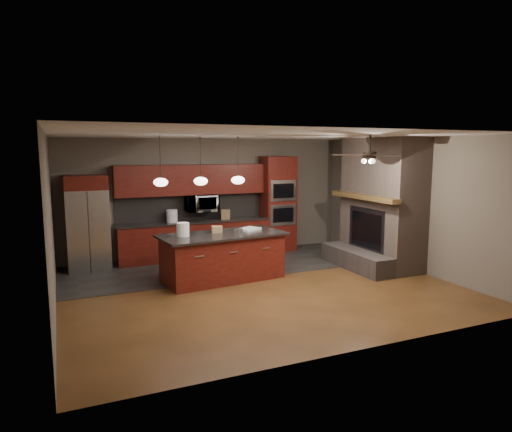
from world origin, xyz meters
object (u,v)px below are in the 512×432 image
oven_tower (278,204)px  counter_box (226,214)px  microwave (202,203)px  refrigerator (88,223)px  counter_bucket (172,216)px  cardboard_box (217,229)px  white_bucket (183,230)px  paint_tray (249,229)px  kitchen_island (223,256)px  paint_can (239,232)px

oven_tower → counter_box: size_ratio=10.43×
microwave → refrigerator: (-2.55, -0.13, -0.29)m
refrigerator → counter_box: refrigerator is taller
oven_tower → counter_bucket: bearing=179.8°
cardboard_box → white_bucket: bearing=-157.6°
microwave → cardboard_box: (-0.24, -1.85, -0.32)m
microwave → white_bucket: microwave is taller
white_bucket → counter_bucket: size_ratio=0.91×
microwave → paint_tray: 1.94m
oven_tower → white_bucket: bearing=-147.1°
microwave → counter_box: microwave is taller
microwave → refrigerator: refrigerator is taller
refrigerator → kitchen_island: bearing=-38.5°
kitchen_island → white_bucket: 0.97m
oven_tower → cardboard_box: bearing=-141.2°
counter_box → cardboard_box: bearing=-91.2°
oven_tower → refrigerator: oven_tower is taller
white_bucket → cardboard_box: bearing=9.2°
cardboard_box → counter_box: 1.93m
kitchen_island → white_bucket: white_bucket is taller
microwave → counter_box: 0.64m
paint_tray → counter_bucket: size_ratio=1.58×
cardboard_box → oven_tower: bearing=52.0°
white_bucket → counter_box: bearing=50.5°
paint_tray → oven_tower: bearing=20.4°
paint_tray → counter_box: size_ratio=1.98×
oven_tower → paint_can: 2.89m
kitchen_island → oven_tower: bearing=35.8°
cardboard_box → counter_box: bearing=78.2°
oven_tower → refrigerator: size_ratio=1.18×
cardboard_box → counter_bucket: size_ratio=0.71×
paint_can → refrigerator: bearing=141.5°
refrigerator → counter_box: bearing=0.6°
paint_can → paint_tray: paint_can is taller
cardboard_box → counter_bucket: 1.86m
oven_tower → cardboard_box: 2.86m
paint_can → counter_bucket: size_ratio=0.59×
microwave → kitchen_island: size_ratio=0.29×
oven_tower → paint_can: bearing=-131.5°
oven_tower → paint_tray: oven_tower is taller
oven_tower → paint_can: oven_tower is taller
counter_bucket → counter_box: (1.29, -0.05, -0.03)m
white_bucket → oven_tower: bearing=32.9°
paint_tray → counter_bucket: bearing=93.6°
microwave → paint_tray: bearing=-77.0°
kitchen_island → cardboard_box: size_ratio=12.56×
paint_can → counter_bucket: counter_bucket is taller
oven_tower → counter_box: 1.42m
counter_bucket → counter_box: counter_bucket is taller
white_bucket → counter_box: white_bucket is taller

